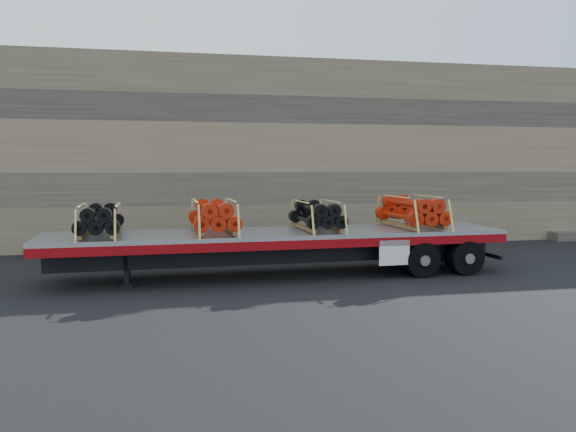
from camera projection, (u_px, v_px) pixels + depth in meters
name	position (u px, v px, depth m)	size (l,w,h in m)	color
ground	(307.00, 272.00, 16.00)	(120.00, 120.00, 0.00)	black
rock_wall	(269.00, 154.00, 22.04)	(44.00, 3.00, 7.00)	#7A6B54
trailer	(279.00, 254.00, 15.40)	(12.48, 2.40, 1.25)	#A3A6AA
bundle_front	(100.00, 221.00, 14.23)	(1.07, 2.15, 0.76)	black
bundle_midfront	(214.00, 217.00, 14.90)	(1.17, 2.35, 0.83)	#B41E09
bundle_midrear	(317.00, 216.00, 15.56)	(1.09, 2.17, 0.77)	black
bundle_rear	(412.00, 212.00, 16.22)	(1.23, 2.46, 0.87)	#B41E09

